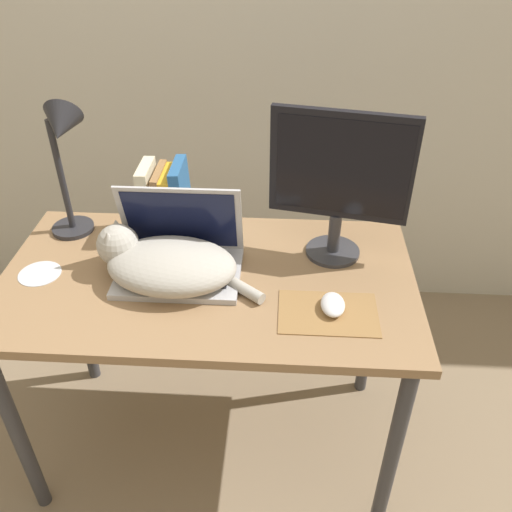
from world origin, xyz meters
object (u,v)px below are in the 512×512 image
object	(u,v)px
laptop	(180,256)
computer_mouse	(333,305)
external_monitor	(340,178)
desk_lamp	(63,149)
cat	(164,263)
book_row	(166,202)
cd_disc	(40,274)

from	to	relation	value
laptop	computer_mouse	xyz separation A→B (m)	(0.43, -0.15, -0.03)
external_monitor	desk_lamp	bearing A→B (deg)	176.38
computer_mouse	cat	bearing A→B (deg)	167.73
book_row	computer_mouse	bearing A→B (deg)	-34.29
external_monitor	computer_mouse	size ratio (longest dim) A/B	4.61
book_row	cat	bearing A→B (deg)	-81.21
laptop	cd_disc	distance (m)	0.40
cat	book_row	size ratio (longest dim) A/B	1.99
cat	computer_mouse	bearing A→B (deg)	-12.27
external_monitor	book_row	bearing A→B (deg)	171.23
cd_disc	desk_lamp	bearing A→B (deg)	74.67
cat	desk_lamp	world-z (taller)	desk_lamp
book_row	cd_disc	bearing A→B (deg)	-144.74
cat	laptop	bearing A→B (deg)	56.03
cat	computer_mouse	xyz separation A→B (m)	(0.46, -0.10, -0.04)
cat	computer_mouse	world-z (taller)	cat
laptop	cat	xyz separation A→B (m)	(-0.03, -0.05, 0.01)
cat	external_monitor	distance (m)	0.53
laptop	cd_disc	xyz separation A→B (m)	(-0.40, -0.04, -0.05)
cat	computer_mouse	size ratio (longest dim) A/B	5.00
external_monitor	cd_disc	size ratio (longest dim) A/B	3.68
laptop	book_row	xyz separation A→B (m)	(-0.07, 0.19, 0.07)
cat	computer_mouse	distance (m)	0.47
cat	external_monitor	size ratio (longest dim) A/B	1.08
computer_mouse	book_row	xyz separation A→B (m)	(-0.49, 0.34, 0.09)
external_monitor	cat	bearing A→B (deg)	-161.36
laptop	cd_disc	bearing A→B (deg)	-173.78
book_row	cd_disc	size ratio (longest dim) A/B	2.01
book_row	cd_disc	xyz separation A→B (m)	(-0.33, -0.23, -0.11)
cat	external_monitor	world-z (taller)	external_monitor
book_row	desk_lamp	distance (m)	0.33
external_monitor	computer_mouse	distance (m)	0.35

